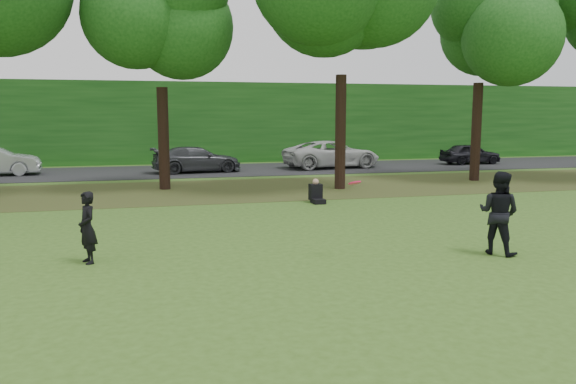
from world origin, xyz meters
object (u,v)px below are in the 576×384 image
Objects in this scene: player_left at (87,228)px; frisbee at (355,183)px; player_right at (499,213)px; seated_person at (316,194)px.

frisbee is (5.47, -1.01, 0.89)m from player_left.
player_left is at bearing 169.51° from frisbee.
frisbee reaches higher than player_left.
player_right is at bearing -6.67° from frisbee.
player_left is 5.63m from frisbee.
player_left is 8.82m from player_right.
player_right reaches higher than seated_person.
player_right is at bearing -79.50° from seated_person.
frisbee is 7.73m from seated_person.
frisbee is 0.44× the size of seated_person.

